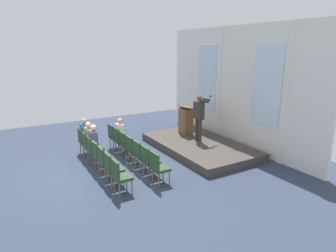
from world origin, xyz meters
The scene contains 24 objects.
ground_plane centered at (0.00, 0.00, 0.00)m, with size 13.75×13.75×0.00m, color #2D384C.
rear_partition centered at (0.03, 5.28, 2.26)m, with size 8.08×0.14×4.50m.
stage_platform centered at (0.00, 3.70, 0.14)m, with size 4.40×2.57×0.28m, color #3F3833.
speaker centered at (-0.21, 3.84, 1.30)m, with size 0.51×0.69×1.73m.
mic_stand centered at (-0.49, 4.02, 0.62)m, with size 0.28×0.28×1.55m.
lectern centered at (-1.27, 3.96, 0.84)m, with size 0.60×0.48×1.16m.
chair_r0_c0 centered at (-1.76, 1.03, 0.53)m, with size 0.46×0.44×0.94m.
chair_r0_c1 centered at (-1.17, 1.03, 0.53)m, with size 0.46×0.44×0.94m.
audience_r0_c1 centered at (-1.17, 1.11, 0.72)m, with size 0.36×0.39×1.29m.
chair_r0_c2 centered at (-0.59, 1.03, 0.53)m, with size 0.46×0.44×0.94m.
chair_r0_c3 centered at (0.00, 1.03, 0.53)m, with size 0.46×0.44×0.94m.
chair_r0_c4 centered at (0.59, 1.03, 0.53)m, with size 0.46×0.44×0.94m.
chair_r0_c5 centered at (1.17, 1.03, 0.53)m, with size 0.46×0.44×0.94m.
chair_r0_c6 centered at (1.76, 1.03, 0.53)m, with size 0.46×0.44×0.94m.
chair_r1_c0 centered at (-1.76, -0.10, 0.53)m, with size 0.46×0.44×0.94m.
audience_r1_c0 centered at (-1.76, -0.02, 0.73)m, with size 0.36×0.39×1.30m.
chair_r1_c1 centered at (-1.17, -0.10, 0.53)m, with size 0.46×0.44×0.94m.
audience_r1_c1 centered at (-1.17, -0.02, 0.72)m, with size 0.36×0.39×1.30m.
chair_r1_c2 centered at (-0.59, -0.10, 0.53)m, with size 0.46×0.44×0.94m.
audience_r1_c2 centered at (-0.59, -0.02, 0.74)m, with size 0.36×0.39×1.34m.
chair_r1_c3 centered at (0.00, -0.10, 0.53)m, with size 0.46×0.44×0.94m.
chair_r1_c4 centered at (0.59, -0.10, 0.53)m, with size 0.46×0.44×0.94m.
chair_r1_c5 centered at (1.17, -0.10, 0.53)m, with size 0.46×0.44×0.94m.
chair_r1_c6 centered at (1.76, -0.10, 0.53)m, with size 0.46×0.44×0.94m.
Camera 1 is at (8.43, -2.56, 3.70)m, focal length 31.47 mm.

